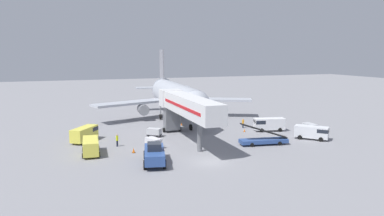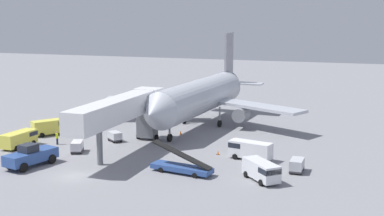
{
  "view_description": "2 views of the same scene",
  "coord_description": "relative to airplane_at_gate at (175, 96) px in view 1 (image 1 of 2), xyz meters",
  "views": [
    {
      "loc": [
        -16.81,
        -39.7,
        13.42
      ],
      "look_at": [
        6.52,
        24.06,
        3.01
      ],
      "focal_mm": 33.39,
      "sensor_mm": 36.0,
      "label": 1
    },
    {
      "loc": [
        30.75,
        -47.22,
        17.45
      ],
      "look_at": [
        6.14,
        21.87,
        4.26
      ],
      "focal_mm": 48.73,
      "sensor_mm": 36.0,
      "label": 2
    }
  ],
  "objects": [
    {
      "name": "safety_cone_charlie",
      "position": [
        7.61,
        -15.56,
        -4.52
      ],
      "size": [
        0.34,
        0.34,
        0.53
      ],
      "color": "black",
      "rests_on": "ground"
    },
    {
      "name": "safety_cone_alpha",
      "position": [
        -0.89,
        -6.56,
        -4.51
      ],
      "size": [
        0.35,
        0.35,
        0.54
      ],
      "color": "black",
      "rests_on": "ground"
    },
    {
      "name": "belt_loader_truck",
      "position": [
        6.03,
        -24.37,
        -4.0
      ],
      "size": [
        7.4,
        3.04,
        3.36
      ],
      "color": "#2D4C8E",
      "rests_on": "ground"
    },
    {
      "name": "ground_plane",
      "position": [
        -4.87,
        -29.45,
        -4.78
      ],
      "size": [
        300.0,
        300.0,
        0.0
      ],
      "primitive_type": "plane",
      "color": "gray"
    },
    {
      "name": "baggage_cart_far_right",
      "position": [
        18.08,
        -19.66,
        -3.95
      ],
      "size": [
        1.38,
        2.61,
        1.49
      ],
      "color": "#38383D",
      "rests_on": "ground"
    },
    {
      "name": "airplane_at_gate",
      "position": [
        0.0,
        0.0,
        0.0
      ],
      "size": [
        33.83,
        34.4,
        14.31
      ],
      "color": "#B7BCC6",
      "rests_on": "ground"
    },
    {
      "name": "service_van_far_left",
      "position": [
        -18.46,
        -20.72,
        -3.59
      ],
      "size": [
        2.54,
        5.38,
        2.07
      ],
      "color": "#E5DB4C",
      "rests_on": "ground"
    },
    {
      "name": "ground_crew_worker_foreground",
      "position": [
        8.92,
        -12.55,
        -3.86
      ],
      "size": [
        0.46,
        0.46,
        1.73
      ],
      "color": "#1E2333",
      "rests_on": "ground"
    },
    {
      "name": "baggage_cart_rear_left",
      "position": [
        -7.96,
        -13.72,
        -4.02
      ],
      "size": [
        2.5,
        2.33,
        1.36
      ],
      "color": "#38383D",
      "rests_on": "ground"
    },
    {
      "name": "service_van_near_left",
      "position": [
        11.83,
        -16.4,
        -3.5
      ],
      "size": [
        5.53,
        2.97,
        2.25
      ],
      "color": "white",
      "rests_on": "ground"
    },
    {
      "name": "service_van_mid_right",
      "position": [
        -18.73,
        -13.12,
        -3.51
      ],
      "size": [
        4.51,
        5.32,
        2.23
      ],
      "color": "#E5DB4C",
      "rests_on": "ground"
    },
    {
      "name": "pushback_tug",
      "position": [
        -11.46,
        -27.79,
        -3.53
      ],
      "size": [
        3.77,
        6.81,
        2.7
      ],
      "color": "#2D4C8E",
      "rests_on": "ground"
    },
    {
      "name": "service_van_near_right",
      "position": [
        15.03,
        -24.1,
        -3.58
      ],
      "size": [
        4.83,
        4.97,
        2.08
      ],
      "color": "silver",
      "rests_on": "ground"
    },
    {
      "name": "ground_crew_worker_midground",
      "position": [
        -14.54,
        -17.91,
        -3.81
      ],
      "size": [
        0.47,
        0.47,
        1.83
      ],
      "color": "#1E2333",
      "rests_on": "ground"
    },
    {
      "name": "safety_cone_bravo",
      "position": [
        -12.94,
        -22.08,
        -4.44
      ],
      "size": [
        0.44,
        0.44,
        0.68
      ],
      "color": "black",
      "rests_on": "ground"
    },
    {
      "name": "jet_bridge",
      "position": [
        -4.2,
        -18.43,
        0.7
      ],
      "size": [
        3.46,
        21.09,
        7.26
      ],
      "color": "silver",
      "rests_on": "ground"
    },
    {
      "name": "baggage_cart_mid_left",
      "position": [
        -9.77,
        -20.54,
        -3.98
      ],
      "size": [
        2.18,
        2.83,
        1.44
      ],
      "color": "#38383D",
      "rests_on": "ground"
    }
  ]
}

